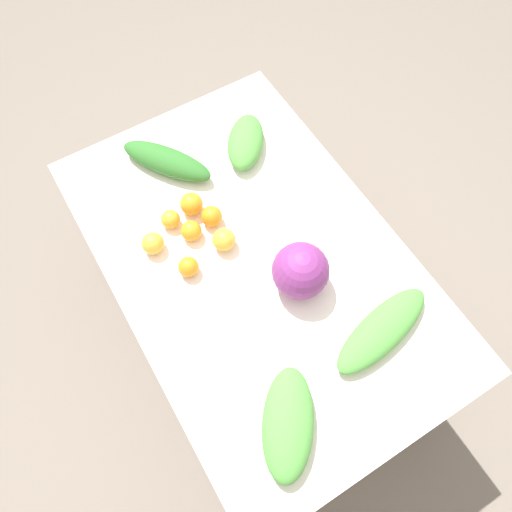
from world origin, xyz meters
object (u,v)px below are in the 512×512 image
cabbage_purple (300,271)px  orange_3 (224,240)px  greens_bunch_kale (246,142)px  orange_1 (191,231)px  greens_bunch_scallion (288,423)px  orange_6 (191,204)px  orange_5 (188,267)px  orange_2 (170,219)px  greens_bunch_beet_tops (382,330)px  orange_0 (212,216)px  orange_4 (153,243)px  greens_bunch_chard (167,161)px

cabbage_purple → orange_3: size_ratio=2.31×
greens_bunch_kale → orange_1: 0.43m
greens_bunch_scallion → orange_6: 0.81m
orange_5 → orange_2: bearing=-9.4°
orange_3 → orange_6: same height
greens_bunch_kale → greens_bunch_beet_tops: size_ratio=0.67×
cabbage_purple → orange_0: bearing=20.5°
greens_bunch_scallion → orange_3: (0.62, -0.14, -0.00)m
greens_bunch_scallion → orange_4: (0.73, 0.07, -0.00)m
greens_bunch_chard → orange_6: size_ratio=4.46×
orange_4 → orange_6: size_ratio=0.96×
greens_bunch_scallion → orange_5: (0.59, 0.01, -0.01)m
orange_1 → orange_3: orange_3 is taller
orange_3 → greens_bunch_chard: bearing=2.6°
orange_1 → greens_bunch_kale: bearing=-56.9°
orange_2 → orange_5: size_ratio=0.97×
greens_bunch_chard → orange_1: (-0.31, 0.06, -0.01)m
greens_bunch_kale → greens_bunch_beet_tops: bearing=179.3°
greens_bunch_beet_tops → orange_0: orange_0 is taller
greens_bunch_beet_tops → orange_3: 0.60m
greens_bunch_scallion → orange_2: (0.79, -0.02, -0.01)m
greens_bunch_kale → greens_bunch_beet_tops: greens_bunch_kale is taller
orange_1 → orange_2: bearing=26.3°
greens_bunch_scallion → orange_3: bearing=-12.7°
greens_bunch_scallion → orange_5: 0.59m
cabbage_purple → greens_bunch_kale: cabbage_purple is taller
orange_0 → orange_5: orange_0 is taller
orange_2 → greens_bunch_chard: bearing=-23.9°
cabbage_purple → orange_6: size_ratio=2.29×
orange_4 → orange_2: bearing=-59.1°
greens_bunch_kale → greens_bunch_scallion: (-0.94, 0.42, 0.00)m
orange_4 → orange_6: (0.07, -0.19, 0.00)m
orange_5 → orange_0: bearing=-51.0°
greens_bunch_chard → orange_5: size_ratio=5.19×
greens_bunch_kale → orange_6: 0.34m
greens_bunch_chard → orange_3: bearing=-177.4°
orange_2 → orange_5: 0.20m
greens_bunch_beet_tops → orange_1: 0.71m
greens_bunch_chard → orange_2: size_ratio=5.36×
greens_bunch_chard → orange_1: size_ratio=4.98×
cabbage_purple → greens_bunch_beet_tops: size_ratio=0.48×
orange_4 → greens_bunch_scallion: bearing=-174.2°
orange_6 → orange_0: bearing=-155.3°
greens_bunch_scallion → orange_2: 0.79m
greens_bunch_scallion → orange_0: (0.72, -0.15, -0.00)m
cabbage_purple → greens_bunch_beet_tops: bearing=-156.2°
greens_bunch_kale → orange_5: (-0.35, 0.43, -0.01)m
greens_bunch_kale → orange_6: bearing=114.4°
orange_2 → orange_4: (-0.06, 0.10, 0.01)m
orange_1 → orange_4: size_ratio=0.94×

